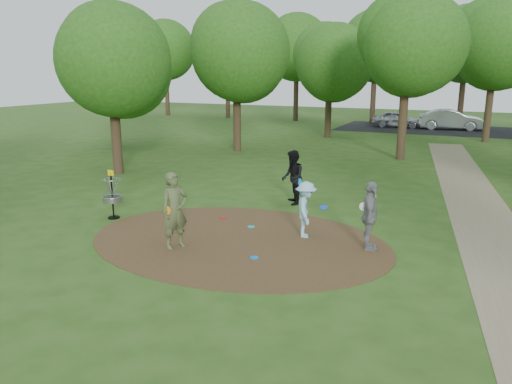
% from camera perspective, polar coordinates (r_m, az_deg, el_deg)
% --- Properties ---
extents(ground, '(100.00, 100.00, 0.00)m').
position_cam_1_polar(ground, '(13.65, -2.09, -5.58)').
color(ground, '#2D5119').
rests_on(ground, ground).
extents(dirt_clearing, '(8.40, 8.40, 0.02)m').
position_cam_1_polar(dirt_clearing, '(13.65, -2.09, -5.54)').
color(dirt_clearing, '#47301C').
rests_on(dirt_clearing, ground).
extents(footpath, '(7.55, 39.89, 0.01)m').
position_cam_1_polar(footpath, '(14.27, 26.14, -6.15)').
color(footpath, '#8C7A5B').
rests_on(footpath, ground).
extents(parking_lot, '(14.00, 8.00, 0.01)m').
position_cam_1_polar(parking_lot, '(41.93, 19.26, 6.80)').
color(parking_lot, black).
rests_on(parking_lot, ground).
extents(player_observer_with_disc, '(0.76, 0.87, 2.01)m').
position_cam_1_polar(player_observer_with_disc, '(13.01, -9.27, -2.09)').
color(player_observer_with_disc, '#525C35').
rests_on(player_observer_with_disc, ground).
extents(player_throwing_with_disc, '(1.08, 1.16, 1.57)m').
position_cam_1_polar(player_throwing_with_disc, '(13.79, 5.71, -2.02)').
color(player_throwing_with_disc, '#9CD8E9').
rests_on(player_throwing_with_disc, ground).
extents(player_walking_with_disc, '(1.06, 1.14, 1.87)m').
position_cam_1_polar(player_walking_with_disc, '(17.16, 4.20, 1.67)').
color(player_walking_with_disc, black).
rests_on(player_walking_with_disc, ground).
extents(player_waiting_with_disc, '(0.68, 1.13, 1.80)m').
position_cam_1_polar(player_waiting_with_disc, '(13.05, 12.88, -2.70)').
color(player_waiting_with_disc, gray).
rests_on(player_waiting_with_disc, ground).
extents(disc_ground_cyan, '(0.22, 0.22, 0.02)m').
position_cam_1_polar(disc_ground_cyan, '(14.74, -0.56, -3.98)').
color(disc_ground_cyan, '#18B7C0').
rests_on(disc_ground_cyan, dirt_clearing).
extents(disc_ground_blue, '(0.22, 0.22, 0.02)m').
position_cam_1_polar(disc_ground_blue, '(12.38, -0.19, -7.51)').
color(disc_ground_blue, '#0C7FDC').
rests_on(disc_ground_blue, dirt_clearing).
extents(disc_ground_red, '(0.22, 0.22, 0.02)m').
position_cam_1_polar(disc_ground_red, '(15.61, -3.83, -3.00)').
color(disc_ground_red, red).
rests_on(disc_ground_red, dirt_clearing).
extents(car_left, '(4.01, 1.83, 1.33)m').
position_cam_1_polar(car_left, '(42.32, 15.83, 8.01)').
color(car_left, '#A8A9B0').
rests_on(car_left, ground).
extents(car_right, '(4.97, 2.33, 1.57)m').
position_cam_1_polar(car_right, '(42.02, 21.37, 7.72)').
color(car_right, '#9C9FA3').
rests_on(car_right, ground).
extents(disc_golf_basket, '(0.63, 0.63, 1.54)m').
position_cam_1_polar(disc_golf_basket, '(16.08, -16.14, 0.10)').
color(disc_golf_basket, black).
rests_on(disc_golf_basket, ground).
extents(tree_ring, '(37.47, 45.68, 8.72)m').
position_cam_1_polar(tree_ring, '(20.10, 12.15, 15.06)').
color(tree_ring, '#332316').
rests_on(tree_ring, ground).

